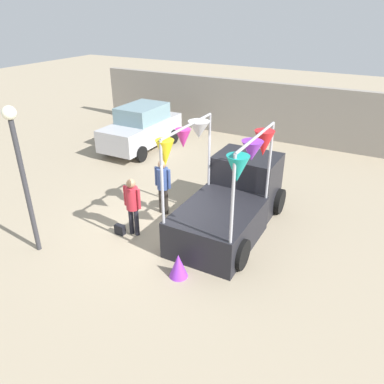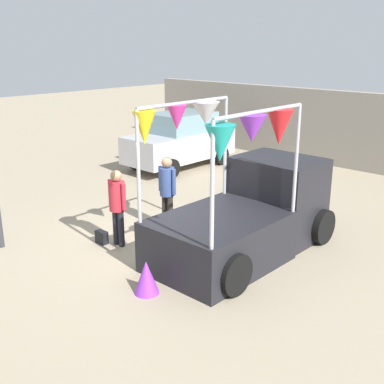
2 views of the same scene
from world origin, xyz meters
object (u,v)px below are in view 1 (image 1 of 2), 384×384
(person_vendor, at_px, (163,182))
(street_lamp, at_px, (20,161))
(parked_car, at_px, (142,128))
(handbag, at_px, (120,230))
(person_customer, at_px, (132,202))
(vendor_truck, at_px, (233,197))
(folded_kite_bundle_violet, at_px, (178,266))

(person_vendor, distance_m, street_lamp, 3.92)
(parked_car, bearing_deg, handbag, -59.96)
(person_customer, bearing_deg, person_vendor, 86.52)
(parked_car, distance_m, person_vendor, 5.86)
(handbag, bearing_deg, street_lamp, -131.73)
(person_customer, distance_m, street_lamp, 2.90)
(vendor_truck, height_order, street_lamp, street_lamp)
(parked_car, relative_size, person_vendor, 2.33)
(vendor_truck, distance_m, folded_kite_bundle_violet, 2.77)
(person_customer, relative_size, handbag, 5.94)
(person_vendor, height_order, handbag, person_vendor)
(folded_kite_bundle_violet, bearing_deg, parked_car, 130.62)
(handbag, bearing_deg, person_customer, 29.74)
(handbag, bearing_deg, person_vendor, 74.60)
(vendor_truck, height_order, person_vendor, vendor_truck)
(vendor_truck, bearing_deg, person_customer, -141.56)
(parked_car, distance_m, person_customer, 6.90)
(vendor_truck, bearing_deg, folded_kite_bundle_violet, -94.13)
(person_customer, xyz_separation_m, folded_kite_bundle_violet, (1.98, -0.98, -0.70))
(vendor_truck, bearing_deg, parked_car, 145.98)
(parked_car, bearing_deg, folded_kite_bundle_violet, -49.38)
(person_vendor, bearing_deg, handbag, -105.40)
(person_vendor, relative_size, folded_kite_bundle_violet, 2.87)
(parked_car, relative_size, handbag, 14.29)
(handbag, relative_size, folded_kite_bundle_violet, 0.47)
(person_vendor, xyz_separation_m, handbag, (-0.43, -1.57, -0.90))
(person_vendor, xyz_separation_m, folded_kite_bundle_violet, (1.90, -2.35, -0.74))
(person_customer, bearing_deg, vendor_truck, 38.44)
(person_customer, xyz_separation_m, handbag, (-0.35, -0.20, -0.86))
(street_lamp, bearing_deg, parked_car, 105.14)
(street_lamp, bearing_deg, folded_kite_bundle_violet, 12.09)
(vendor_truck, relative_size, parked_car, 1.02)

